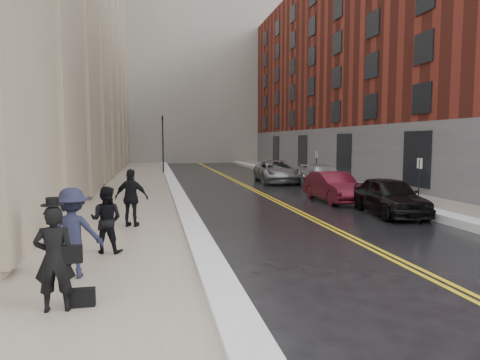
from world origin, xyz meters
name	(u,v)px	position (x,y,z in m)	size (l,w,h in m)	color
ground	(315,277)	(0.00, 0.00, 0.00)	(160.00, 160.00, 0.00)	black
sidewalk_left	(135,192)	(-4.50, 16.00, 0.07)	(4.00, 64.00, 0.15)	gray
sidewalk_right	(356,187)	(9.00, 16.00, 0.07)	(3.00, 64.00, 0.15)	gray
lane_stripe_a	(254,191)	(2.38, 16.00, 0.00)	(0.12, 64.00, 0.01)	gold
lane_stripe_b	(258,191)	(2.62, 16.00, 0.00)	(0.12, 64.00, 0.01)	gold
snow_ridge_left	(176,190)	(-2.20, 16.00, 0.13)	(0.70, 60.80, 0.26)	white
snow_ridge_right	(329,187)	(7.15, 16.00, 0.15)	(0.85, 60.80, 0.30)	white
building_right	(416,66)	(17.50, 23.00, 9.00)	(14.00, 50.00, 18.00)	maroon
tower_far_right	(253,31)	(14.00, 66.00, 22.00)	(22.00, 18.00, 44.00)	slate
traffic_signal	(163,139)	(-2.60, 30.00, 3.08)	(0.18, 0.15, 5.20)	black
parking_sign_near	(419,178)	(7.90, 8.00, 1.36)	(0.06, 0.35, 2.23)	black
parking_sign_far	(316,164)	(7.90, 20.00, 1.36)	(0.06, 0.35, 2.23)	black
car_black	(390,196)	(5.87, 6.93, 0.76)	(1.80, 4.47, 1.52)	black
car_maroon	(334,187)	(5.20, 10.88, 0.73)	(1.54, 4.43, 1.46)	#4B0D1A
car_silver_near	(324,178)	(6.80, 15.99, 0.72)	(2.03, 4.99, 1.45)	#B3B7BB
car_silver_far	(277,171)	(5.20, 20.69, 0.79)	(2.63, 5.70, 1.59)	gray
pedestrian_main	(55,259)	(-5.07, -1.24, 1.04)	(0.65, 0.43, 1.78)	black
pedestrian_a	(106,220)	(-4.64, 2.49, 1.00)	(0.82, 0.64, 1.69)	black
pedestrian_b	(73,233)	(-5.10, 0.57, 1.09)	(1.21, 0.70, 1.87)	#1B1D31
pedestrian_c	(132,198)	(-4.17, 5.77, 1.10)	(1.12, 0.47, 1.91)	black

